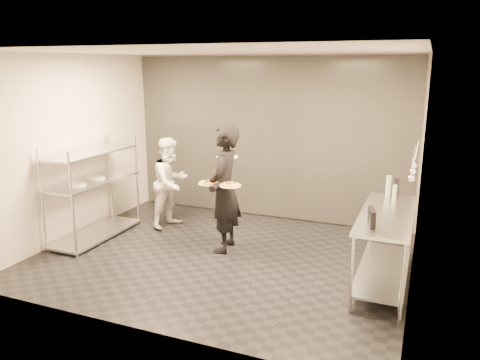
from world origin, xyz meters
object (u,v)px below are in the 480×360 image
at_px(salad_plate, 227,156).
at_px(pos_monitor, 372,217).
at_px(prep_counter, 385,236).
at_px(bottle_clear, 395,192).
at_px(bottle_dark, 396,187).
at_px(chef, 171,183).
at_px(pizza_plate_far, 230,185).
at_px(pizza_plate_near, 208,183).
at_px(pass_rack, 93,189).
at_px(bottle_green, 389,185).
at_px(waiter, 224,189).

height_order(salad_plate, pos_monitor, salad_plate).
distance_m(prep_counter, bottle_clear, 0.75).
bearing_deg(bottle_dark, chef, 178.39).
relative_size(chef, pos_monitor, 5.66).
height_order(chef, pizza_plate_far, chef).
bearing_deg(pizza_plate_far, pizza_plate_near, 167.53).
bearing_deg(pizza_plate_near, bottle_dark, 15.70).
bearing_deg(prep_counter, pass_rack, -179.97).
bearing_deg(pass_rack, pizza_plate_near, 3.37).
height_order(chef, bottle_dark, chef).
height_order(pos_monitor, bottle_clear, same).
distance_m(pizza_plate_near, bottle_green, 2.45).
bearing_deg(waiter, bottle_clear, 90.71).
height_order(pizza_plate_near, bottle_dark, bottle_dark).
xyz_separation_m(pizza_plate_near, salad_plate, (0.10, 0.44, 0.31)).
bearing_deg(bottle_clear, bottle_dark, 86.92).
distance_m(prep_counter, pos_monitor, 0.69).
bearing_deg(bottle_green, pass_rack, -169.35).
relative_size(chef, pizza_plate_far, 5.08).
height_order(waiter, bottle_clear, waiter).
relative_size(salad_plate, bottle_dark, 1.33).
distance_m(waiter, salad_plate, 0.51).
distance_m(pos_monitor, bottle_clear, 1.20).
bearing_deg(bottle_dark, pizza_plate_far, -159.74).
xyz_separation_m(salad_plate, bottle_green, (2.26, 0.25, -0.29)).
distance_m(pass_rack, waiter, 2.11).
xyz_separation_m(waiter, pizza_plate_near, (-0.17, -0.16, 0.12)).
height_order(waiter, bottle_green, waiter).
distance_m(chef, bottle_green, 3.44).
relative_size(chef, bottle_green, 5.55).
xyz_separation_m(pizza_plate_near, bottle_dark, (2.45, 0.69, 0.01)).
relative_size(chef, bottle_dark, 6.35).
height_order(pass_rack, bottle_dark, pass_rack).
distance_m(pos_monitor, bottle_dark, 1.36).
distance_m(bottle_clear, bottle_dark, 0.17).
bearing_deg(pizza_plate_near, salad_plate, 77.70).
bearing_deg(chef, pass_rack, 150.31).
bearing_deg(salad_plate, bottle_dark, 5.97).
relative_size(salad_plate, bottle_green, 1.16).
height_order(pizza_plate_far, salad_plate, salad_plate).
bearing_deg(prep_counter, salad_plate, 166.58).
bearing_deg(pizza_plate_far, bottle_clear, 16.25).
height_order(chef, bottle_green, chef).
bearing_deg(bottle_dark, bottle_clear, -93.08).
distance_m(waiter, pos_monitor, 2.28).
relative_size(salad_plate, bottle_clear, 1.65).
height_order(pizza_plate_far, pos_monitor, pos_monitor).
height_order(prep_counter, bottle_dark, bottle_dark).
relative_size(pass_rack, salad_plate, 5.13).
xyz_separation_m(prep_counter, pizza_plate_far, (-2.05, 0.03, 0.43)).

